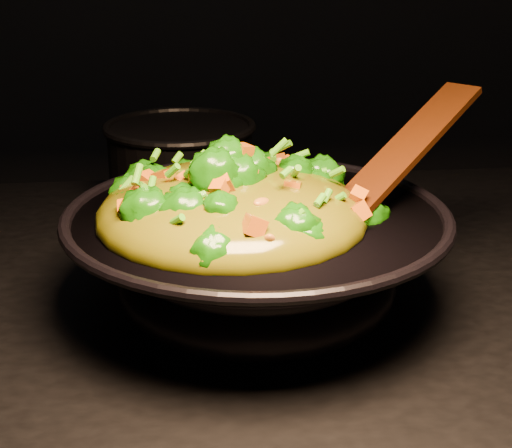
{
  "coord_description": "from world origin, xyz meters",
  "views": [
    {
      "loc": [
        -0.02,
        -0.91,
        1.33
      ],
      "look_at": [
        0.06,
        -0.07,
        1.01
      ],
      "focal_mm": 55.0,
      "sensor_mm": 36.0,
      "label": 1
    }
  ],
  "objects": [
    {
      "name": "wok",
      "position": [
        0.06,
        -0.08,
        0.96
      ],
      "size": [
        0.49,
        0.49,
        0.12
      ],
      "primitive_type": null,
      "rotation": [
        0.0,
        0.0,
        -0.15
      ],
      "color": "black",
      "rests_on": "stovetop"
    },
    {
      "name": "stir_fry",
      "position": [
        0.03,
        -0.09,
        1.07
      ],
      "size": [
        0.33,
        0.33,
        0.1
      ],
      "primitive_type": null,
      "rotation": [
        0.0,
        0.0,
        0.09
      ],
      "color": "#165A06",
      "rests_on": "wok"
    },
    {
      "name": "back_pot",
      "position": [
        -0.02,
        0.32,
        0.97
      ],
      "size": [
        0.24,
        0.24,
        0.13
      ],
      "primitive_type": "cylinder",
      "rotation": [
        0.0,
        0.0,
        0.02
      ],
      "color": "black",
      "rests_on": "stovetop"
    },
    {
      "name": "spatula",
      "position": [
        0.23,
        -0.05,
        1.07
      ],
      "size": [
        0.26,
        0.24,
        0.13
      ],
      "primitive_type": "cube",
      "rotation": [
        0.0,
        -0.38,
        0.74
      ],
      "color": "#320F04",
      "rests_on": "wok"
    }
  ]
}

